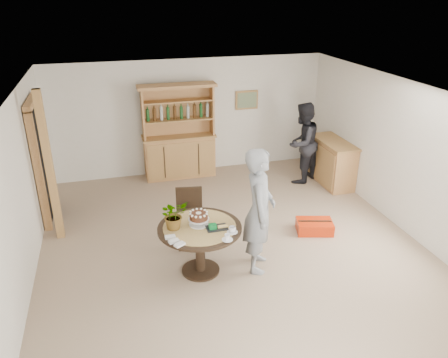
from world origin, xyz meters
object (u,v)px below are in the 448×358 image
adult_person (302,143)px  red_suitcase (314,226)px  hutch (179,146)px  dining_table (200,236)px  sideboard (332,162)px  dining_chair (190,213)px  teen_boy (259,211)px

adult_person → red_suitcase: 2.29m
hutch → dining_table: 3.63m
sideboard → dining_chair: 3.71m
sideboard → hutch: bearing=157.8°
sideboard → red_suitcase: (-1.25, -1.79, -0.37)m
hutch → dining_chair: (-0.33, -2.79, -0.15)m
hutch → teen_boy: size_ratio=1.08×
hutch → adult_person: size_ratio=1.19×
dining_chair → adult_person: (2.77, 1.82, 0.32)m
teen_boy → adult_person: teen_boy is taller
adult_person → sideboard: bearing=120.9°
red_suitcase → sideboard: bearing=70.5°
sideboard → teen_boy: 3.57m
dining_table → red_suitcase: 2.27m
sideboard → adult_person: size_ratio=0.73×
sideboard → dining_chair: size_ratio=1.33×
dining_table → hutch: bearing=84.6°
sideboard → dining_chair: dining_chair is taller
sideboard → red_suitcase: bearing=-125.0°
hutch → dining_chair: bearing=-96.7°
dining_chair → teen_boy: bearing=-38.7°
teen_boy → red_suitcase: (1.28, 0.69, -0.84)m
teen_boy → dining_table: bearing=103.5°
hutch → red_suitcase: 3.57m
dining_table → adult_person: bearing=43.6°
hutch → sideboard: size_ratio=1.62×
dining_table → teen_boy: bearing=-6.7°
hutch → dining_chair: 2.81m
adult_person → red_suitcase: (-0.66, -2.06, -0.76)m
adult_person → teen_boy: bearing=20.5°
hutch → teen_boy: bearing=-82.2°
hutch → dining_table: size_ratio=1.70×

